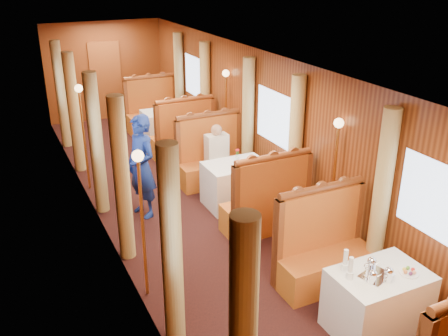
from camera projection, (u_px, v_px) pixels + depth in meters
floor at (196, 213)px, 8.35m from camera, size 3.00×12.00×0.01m
ceiling at (192, 63)px, 7.38m from camera, size 3.00×12.00×0.01m
wall_far at (105, 71)px, 12.85m from camera, size 3.00×0.01×2.50m
wall_left at (99, 158)px, 7.27m from camera, size 0.01×12.00×2.50m
wall_right at (276, 129)px, 8.47m from camera, size 0.01×12.00×2.50m
doorway_far at (106, 81)px, 12.92m from camera, size 0.80×0.04×2.00m
table_near at (377, 302)px, 5.60m from camera, size 1.05×0.72×0.75m
banquette_near_aft at (324, 253)px, 6.42m from camera, size 1.30×0.55×1.34m
table_mid at (236, 184)px, 8.51m from camera, size 1.05×0.72×0.75m
banquette_mid_fwd at (266, 206)px, 7.64m from camera, size 1.30×0.55×1.34m
banquette_mid_aft at (212, 161)px, 9.33m from camera, size 1.30×0.55×1.34m
table_far at (167, 127)px, 11.41m from camera, size 1.05×0.72×0.75m
banquette_far_fwd at (183, 138)px, 10.55m from camera, size 1.30×0.55×1.34m
banquette_far_aft at (153, 113)px, 12.24m from camera, size 1.30×0.55×1.34m
tea_tray at (376, 276)px, 5.40m from camera, size 0.40×0.34×0.01m
teapot_left at (372, 279)px, 5.27m from camera, size 0.17×0.14×0.12m
teapot_right at (388, 276)px, 5.30m from camera, size 0.19×0.17×0.13m
teapot_back at (371, 266)px, 5.46m from camera, size 0.18×0.15×0.14m
fruit_plate at (409, 272)px, 5.45m from camera, size 0.21×0.21×0.05m
cup_inboard at (350, 270)px, 5.33m from camera, size 0.08×0.08×0.26m
cup_outboard at (345, 262)px, 5.47m from camera, size 0.08×0.08×0.26m
rose_vase_mid at (237, 153)px, 8.33m from camera, size 0.06×0.06×0.36m
rose_vase_far at (167, 103)px, 11.17m from camera, size 0.06×0.06×0.36m
window_left_near at (190, 271)px, 4.29m from camera, size 0.01×1.20×0.90m
curtain_left_near_b at (172, 251)px, 5.09m from camera, size 0.22×0.22×2.35m
window_right_near at (441, 203)px, 5.47m from camera, size 0.01×1.20×0.90m
curtain_right_near_b at (381, 199)px, 6.19m from camera, size 0.22×0.22×2.35m
window_left_mid at (99, 145)px, 7.20m from camera, size 0.01×1.20×0.90m
curtain_left_mid_a at (122, 181)px, 6.70m from camera, size 0.22×0.22×2.35m
curtain_left_mid_b at (96, 145)px, 7.99m from camera, size 0.22×0.22×2.35m
window_right_mid at (276, 118)px, 8.38m from camera, size 0.01×1.20×0.90m
curtain_right_mid_a at (295, 149)px, 7.80m from camera, size 0.22×0.22×2.35m
curtain_right_mid_b at (248, 122)px, 9.09m from camera, size 0.22×0.22×2.35m
window_left_far at (60, 91)px, 10.10m from camera, size 0.01×1.20×0.90m
curtain_left_far_a at (74, 113)px, 9.60m from camera, size 0.22×0.22×2.35m
curtain_left_far_b at (61, 95)px, 10.90m from camera, size 0.22×0.22×2.35m
window_right_far at (196, 77)px, 11.29m from camera, size 0.01×1.20×0.90m
curtain_right_far_a at (205, 97)px, 10.71m from camera, size 0.22×0.22×2.35m
curtain_right_far_b at (179, 82)px, 12.00m from camera, size 0.22×0.22×2.35m
sconce_left_fore at (141, 196)px, 5.80m from camera, size 0.14×0.14×1.95m
sconce_right_fore at (336, 157)px, 6.92m from camera, size 0.14×0.14×1.95m
sconce_left_aft at (82, 116)px, 8.71m from camera, size 0.14×0.14×1.95m
sconce_right_aft at (226, 98)px, 9.83m from camera, size 0.14×0.14×1.95m
steward at (142, 167)px, 7.98m from camera, size 0.57×0.71×1.71m
passenger at (217, 150)px, 8.99m from camera, size 0.40×0.44×0.76m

